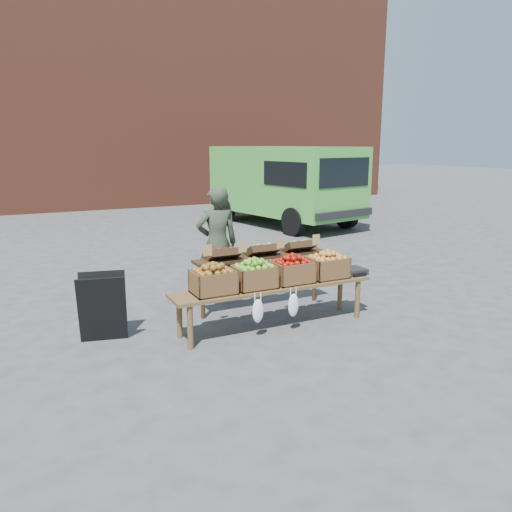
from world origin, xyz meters
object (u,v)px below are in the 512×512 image
delivery_van (284,186)px  crate_red_apples (292,272)px  weighing_scale (352,271)px  chalkboard_sign (103,307)px  back_table (262,274)px  crate_green_apples (327,267)px  vendor (217,244)px  display_bench (273,306)px  crate_russet_pears (254,277)px  crate_golden_apples (213,282)px

delivery_van → crate_red_apples: size_ratio=10.11×
weighing_scale → chalkboard_sign: bearing=170.8°
crate_red_apples → weighing_scale: bearing=0.0°
back_table → crate_green_apples: back_table is taller
weighing_scale → vendor: bearing=134.6°
display_bench → crate_russet_pears: 0.51m
crate_russet_pears → crate_red_apples: (0.55, 0.00, 0.00)m
crate_russet_pears → weighing_scale: bearing=0.0°
back_table → weighing_scale: 1.28m
crate_golden_apples → crate_green_apples: size_ratio=1.00×
crate_golden_apples → crate_red_apples: 1.10m
chalkboard_sign → crate_russet_pears: crate_russet_pears is taller
weighing_scale → back_table: bearing=145.6°
delivery_van → crate_golden_apples: (-5.15, -7.35, -0.42)m
chalkboard_sign → crate_green_apples: bearing=2.4°
delivery_van → crate_golden_apples: delivery_van is taller
crate_red_apples → chalkboard_sign: bearing=167.1°
vendor → weighing_scale: size_ratio=5.11×
chalkboard_sign → weighing_scale: (3.30, -0.53, 0.19)m
chalkboard_sign → display_bench: (2.05, -0.53, -0.13)m
delivery_van → vendor: delivery_van is taller
vendor → crate_green_apples: size_ratio=3.47×
delivery_van → crate_red_apples: delivery_van is taller
display_bench → crate_green_apples: bearing=0.0°
delivery_van → crate_green_apples: size_ratio=10.11×
crate_golden_apples → weighing_scale: (2.08, 0.00, -0.10)m
chalkboard_sign → display_bench: bearing=-1.7°
display_bench → crate_russet_pears: bearing=180.0°
vendor → display_bench: vendor is taller
back_table → weighing_scale: size_ratio=6.18×
display_bench → weighing_scale: bearing=0.0°
vendor → chalkboard_sign: (-1.87, -0.92, -0.45)m
weighing_scale → delivery_van: bearing=67.3°
vendor → weighing_scale: (1.43, -1.45, -0.26)m
crate_russet_pears → crate_green_apples: size_ratio=1.00×
crate_golden_apples → delivery_van: bearing=55.0°
crate_russet_pears → crate_green_apples: 1.10m
crate_russet_pears → crate_green_apples: same height
chalkboard_sign → crate_golden_apples: size_ratio=1.68×
chalkboard_sign → crate_green_apples: crate_green_apples is taller
display_bench → crate_green_apples: 0.93m
crate_russet_pears → weighing_scale: crate_russet_pears is taller
chalkboard_sign → back_table: back_table is taller
display_bench → chalkboard_sign: bearing=165.4°
vendor → crate_green_apples: bearing=133.2°
delivery_van → chalkboard_sign: 9.36m
crate_red_apples → crate_russet_pears: bearing=180.0°
delivery_van → display_bench: delivery_van is taller
vendor → crate_golden_apples: size_ratio=3.47×
vendor → back_table: vendor is taller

